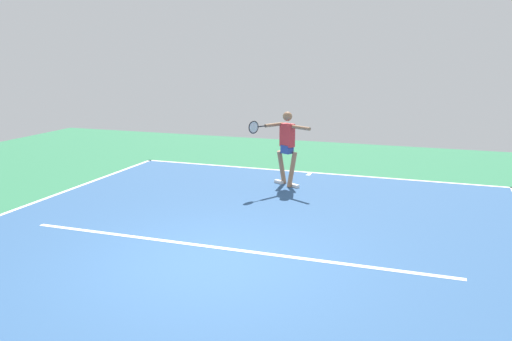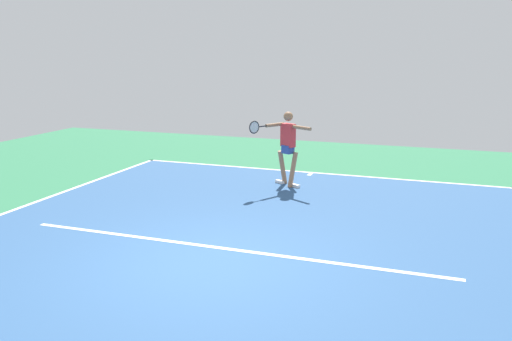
% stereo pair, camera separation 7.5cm
% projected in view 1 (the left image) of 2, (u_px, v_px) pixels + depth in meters
% --- Properties ---
extents(ground_plane, '(22.99, 22.99, 0.00)m').
position_uv_depth(ground_plane, '(207.00, 264.00, 8.04)').
color(ground_plane, '#2D754C').
extents(court_surface, '(9.77, 13.26, 0.00)m').
position_uv_depth(court_surface, '(207.00, 264.00, 8.04)').
color(court_surface, '#2D5484').
rests_on(court_surface, ground_plane).
extents(court_line_baseline_near, '(9.77, 0.10, 0.01)m').
position_uv_depth(court_line_baseline_near, '(311.00, 172.00, 14.10)').
color(court_line_baseline_near, white).
rests_on(court_line_baseline_near, ground_plane).
extents(court_line_service, '(7.33, 0.10, 0.01)m').
position_uv_depth(court_line_service, '(225.00, 248.00, 8.67)').
color(court_line_service, white).
rests_on(court_line_service, ground_plane).
extents(court_line_centre_mark, '(0.10, 0.30, 0.01)m').
position_uv_depth(court_line_centre_mark, '(309.00, 174.00, 13.91)').
color(court_line_centre_mark, white).
rests_on(court_line_centre_mark, ground_plane).
extents(tennis_player, '(1.31, 1.07, 1.77)m').
position_uv_depth(tennis_player, '(286.00, 143.00, 12.53)').
color(tennis_player, '#9E7051').
rests_on(tennis_player, ground_plane).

